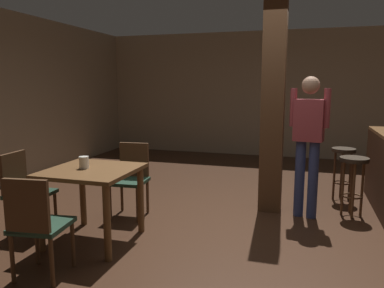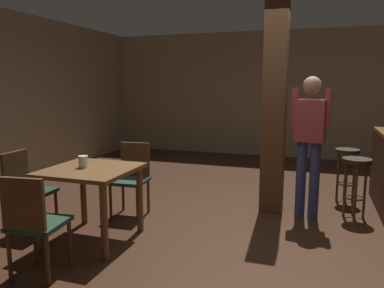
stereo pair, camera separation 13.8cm
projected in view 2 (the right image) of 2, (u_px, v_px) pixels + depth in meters
The scene contains 11 objects.
ground_plane at pixel (243, 226), 4.34m from camera, with size 10.80×10.80×0.00m, color #382114.
wall_back at pixel (283, 95), 8.33m from camera, with size 8.00×0.10×2.80m, color gray.
pillar at pixel (275, 103), 4.67m from camera, with size 0.28×0.28×2.80m, color #4C301C.
dining_table at pixel (91, 182), 3.87m from camera, with size 0.87×0.87×0.77m.
chair_west at pixel (25, 187), 4.12m from camera, with size 0.44×0.44×0.89m.
chair_north at pixel (132, 175), 4.67m from camera, with size 0.45×0.45×0.89m.
chair_south at pixel (33, 220), 3.11m from camera, with size 0.47×0.47×0.89m.
napkin_cup at pixel (83, 162), 3.86m from camera, with size 0.10×0.10×0.12m, color silver.
standing_person at pixel (310, 137), 4.46m from camera, with size 0.47×0.26×1.72m.
bar_stool_near at pixel (356, 173), 4.55m from camera, with size 0.34×0.34×0.74m.
bar_stool_mid at pixel (347, 163), 5.18m from camera, with size 0.32×0.32×0.74m.
Camera 2 is at (0.77, -4.11, 1.63)m, focal length 35.00 mm.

